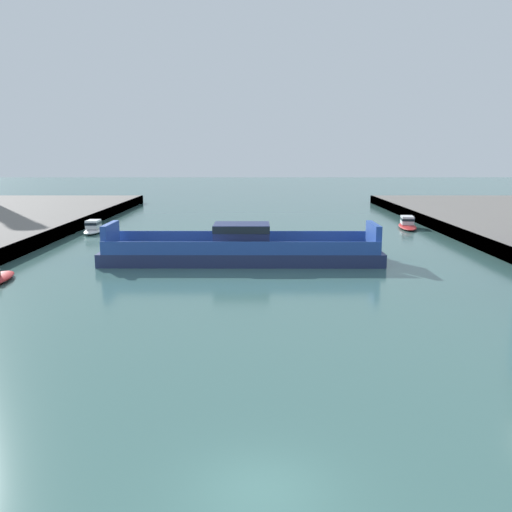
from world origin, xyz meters
The scene contains 4 objects.
ground_plane centered at (0.00, 0.00, 0.00)m, with size 400.00×400.00×0.00m, color #3D6660.
chain_ferry centered at (-1.37, 33.17, 1.01)m, with size 23.72×6.45×3.30m.
moored_boat_mid_right centered at (-19.12, 50.26, 0.57)m, with size 1.95×5.93×1.55m.
moored_boat_far_left centered at (18.75, 54.45, 0.55)m, with size 3.01×7.12×1.47m.
Camera 1 is at (-0.14, -13.73, 9.25)m, focal length 38.65 mm.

